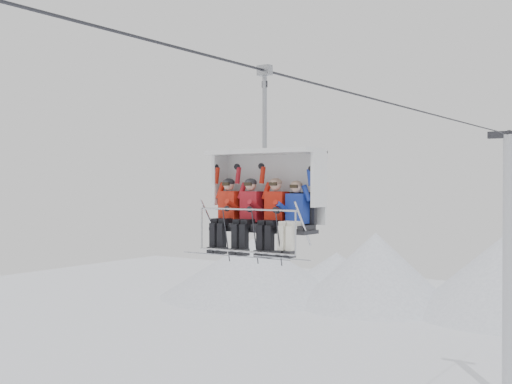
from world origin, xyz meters
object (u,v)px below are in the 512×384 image
Objects in this scene: skier_center_right at (274,213)px; skier_far_right at (295,214)px; skier_center_left at (249,212)px; lift_tower_right at (508,286)px; skier_far_left at (227,211)px; chairlift_carrier at (268,190)px.

skier_center_right reaches higher than skier_far_right.
skier_center_left is 1.00× the size of skier_center_right.
lift_tower_right is at bearing 90.92° from skier_center_right.
lift_tower_right reaches higher than skier_center_left.
skier_far_left is at bearing -92.34° from lift_tower_right.
skier_center_right is at bearing 179.29° from skier_far_right.
lift_tower_right is 22.30m from skier_center_left.
skier_center_right is at bearing -40.81° from chairlift_carrier.
skier_far_right is at bearing -87.74° from lift_tower_right.
skier_far_left is 1.04× the size of skier_far_right.
chairlift_carrier is 0.66m from skier_center_right.
skier_far_left is at bearing 180.00° from skier_center_right.
chairlift_carrier reaches higher than skier_center_left.
skier_far_left is 0.60m from skier_center_left.
lift_tower_right is 22.31m from skier_far_left.
skier_far_left is at bearing 179.79° from skier_far_right.
lift_tower_right reaches higher than skier_center_right.
lift_tower_right is at bearing 90.00° from chairlift_carrier.
chairlift_carrier reaches higher than skier_center_right.
chairlift_carrier reaches higher than skier_far_left.
lift_tower_right reaches higher than skier_far_left.
skier_far_left is 1.00× the size of skier_center_right.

